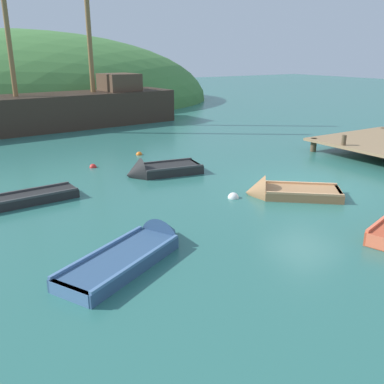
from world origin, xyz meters
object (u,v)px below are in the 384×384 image
at_px(rowboat_outer_left, 8,204).
at_px(sailing_ship, 64,114).
at_px(buoy_red, 93,167).
at_px(buoy_white, 233,198).
at_px(rowboat_center, 283,194).
at_px(rowboat_portside, 157,172).
at_px(buoy_orange, 139,155).
at_px(rowboat_far, 139,252).

bearing_deg(rowboat_outer_left, sailing_ship, -116.42).
bearing_deg(buoy_red, buoy_white, -67.80).
xyz_separation_m(sailing_ship, buoy_red, (-1.97, -10.49, -0.83)).
bearing_deg(buoy_red, rowboat_center, -59.73).
bearing_deg(rowboat_center, buoy_white, 14.09).
bearing_deg(buoy_white, rowboat_portside, 101.71).
relative_size(rowboat_outer_left, buoy_orange, 13.25).
relative_size(sailing_ship, rowboat_far, 4.48).
height_order(rowboat_portside, rowboat_far, rowboat_portside).
height_order(sailing_ship, buoy_white, sailing_ship).
height_order(sailing_ship, rowboat_portside, sailing_ship).
distance_m(sailing_ship, rowboat_outer_left, 14.82).
bearing_deg(rowboat_center, rowboat_portside, -23.37).
relative_size(rowboat_far, rowboat_center, 1.23).
bearing_deg(buoy_red, rowboat_outer_left, -141.13).
bearing_deg(rowboat_outer_left, buoy_white, 151.01).
bearing_deg(rowboat_far, buoy_orange, 37.08).
xyz_separation_m(rowboat_center, buoy_red, (-4.04, 6.93, -0.08)).
bearing_deg(rowboat_far, buoy_red, 49.91).
height_order(rowboat_portside, buoy_white, rowboat_portside).
height_order(rowboat_portside, rowboat_outer_left, rowboat_portside).
bearing_deg(rowboat_far, buoy_white, -1.64).
distance_m(rowboat_far, rowboat_center, 6.10).
relative_size(rowboat_portside, buoy_white, 8.53).
relative_size(rowboat_portside, buoy_red, 10.47).
xyz_separation_m(rowboat_far, buoy_white, (4.43, 2.12, -0.09)).
xyz_separation_m(rowboat_outer_left, buoy_red, (3.86, 3.11, -0.08)).
bearing_deg(rowboat_outer_left, rowboat_center, 151.03).
distance_m(sailing_ship, buoy_white, 16.72).
relative_size(sailing_ship, rowboat_portside, 5.59).
height_order(rowboat_center, buoy_orange, rowboat_center).
height_order(rowboat_far, rowboat_center, rowboat_center).
distance_m(rowboat_far, buoy_white, 4.91).
xyz_separation_m(rowboat_outer_left, buoy_white, (6.39, -3.09, -0.08)).
bearing_deg(buoy_red, rowboat_far, -102.85).
height_order(rowboat_center, buoy_white, rowboat_center).
distance_m(sailing_ship, buoy_red, 10.71).
xyz_separation_m(rowboat_far, rowboat_center, (5.94, 1.39, -0.01)).
distance_m(sailing_ship, buoy_orange, 9.51).
bearing_deg(sailing_ship, rowboat_center, 93.14).
bearing_deg(rowboat_portside, buoy_red, -44.02).
relative_size(rowboat_center, buoy_white, 8.67).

